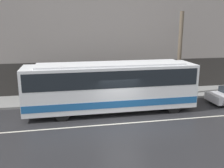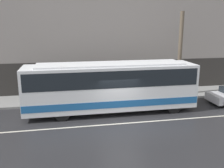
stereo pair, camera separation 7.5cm
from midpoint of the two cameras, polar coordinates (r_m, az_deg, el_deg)
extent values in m
plane|color=#262628|center=(15.27, 2.63, -9.01)|extent=(60.00, 60.00, 0.00)
cube|color=gray|center=(20.35, -1.01, -2.93)|extent=(60.00, 3.05, 0.16)
cube|color=gray|center=(21.18, -1.90, 16.38)|extent=(60.00, 0.30, 13.80)
cube|color=#2D2B28|center=(21.46, -1.72, 1.57)|extent=(60.00, 0.06, 2.80)
cube|color=beige|center=(15.27, 2.63, -9.00)|extent=(54.00, 0.14, 0.01)
cube|color=white|center=(16.76, -0.11, -0.49)|extent=(11.37, 2.55, 2.88)
cube|color=#1E5999|center=(16.99, -0.11, -3.40)|extent=(11.32, 2.57, 0.45)
cube|color=black|center=(16.60, -0.11, 1.90)|extent=(11.03, 2.57, 1.09)
cube|color=orange|center=(18.39, 17.45, 4.12)|extent=(0.12, 1.91, 0.28)
cube|color=white|center=(16.46, -0.12, 4.58)|extent=(9.67, 2.16, 0.12)
cylinder|color=black|center=(17.33, 14.05, -4.93)|extent=(0.96, 0.28, 0.96)
cylinder|color=black|center=(19.28, 11.29, -2.91)|extent=(0.96, 0.28, 0.96)
cylinder|color=black|center=(15.80, -11.20, -6.61)|extent=(0.96, 0.28, 0.96)
cylinder|color=black|center=(17.91, -11.21, -4.18)|extent=(0.96, 0.28, 0.96)
cylinder|color=black|center=(20.98, 22.15, -2.70)|extent=(0.69, 0.20, 0.69)
cylinder|color=brown|center=(20.80, 15.34, 6.57)|extent=(0.32, 0.32, 6.67)
camera|label=1|loc=(0.04, -89.87, 0.03)|focal=40.00mm
camera|label=2|loc=(0.04, 90.13, -0.03)|focal=40.00mm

